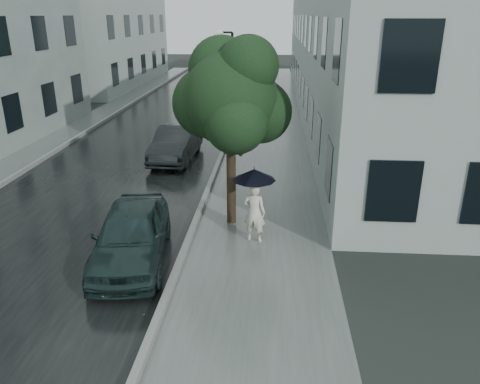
# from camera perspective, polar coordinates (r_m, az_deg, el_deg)

# --- Properties ---
(ground) EXTENTS (120.00, 120.00, 0.00)m
(ground) POSITION_cam_1_polar(r_m,az_deg,el_deg) (10.38, 0.79, -10.67)
(ground) COLOR black
(ground) RESTS_ON ground
(sidewalk) EXTENTS (3.50, 60.00, 0.01)m
(sidewalk) POSITION_cam_1_polar(r_m,az_deg,el_deg) (21.53, 3.41, 6.27)
(sidewalk) COLOR slate
(sidewalk) RESTS_ON ground
(kerb_near) EXTENTS (0.15, 60.00, 0.15)m
(kerb_near) POSITION_cam_1_polar(r_m,az_deg,el_deg) (21.61, -1.46, 6.55)
(kerb_near) COLOR slate
(kerb_near) RESTS_ON ground
(asphalt_road) EXTENTS (6.85, 60.00, 0.00)m
(asphalt_road) POSITION_cam_1_polar(r_m,az_deg,el_deg) (22.24, -10.53, 6.42)
(asphalt_road) COLOR black
(asphalt_road) RESTS_ON ground
(kerb_far) EXTENTS (0.15, 60.00, 0.15)m
(kerb_far) POSITION_cam_1_polar(r_m,az_deg,el_deg) (23.35, -18.93, 6.51)
(kerb_far) COLOR slate
(kerb_far) RESTS_ON ground
(sidewalk_far) EXTENTS (1.70, 60.00, 0.01)m
(sidewalk_far) POSITION_cam_1_polar(r_m,az_deg,el_deg) (23.74, -20.98, 6.30)
(sidewalk_far) COLOR #4C5451
(sidewalk_far) RESTS_ON ground
(building_near) EXTENTS (7.02, 36.00, 9.00)m
(building_near) POSITION_cam_1_polar(r_m,az_deg,el_deg) (28.78, 14.93, 18.40)
(building_near) COLOR #8D9A96
(building_near) RESTS_ON ground
(building_far_b) EXTENTS (7.02, 18.00, 8.00)m
(building_far_b) POSITION_cam_1_polar(r_m,az_deg,el_deg) (41.40, -16.82, 18.10)
(building_far_b) COLOR #8D9A96
(building_far_b) RESTS_ON ground
(pedestrian) EXTENTS (0.63, 0.49, 1.55)m
(pedestrian) POSITION_cam_1_polar(r_m,az_deg,el_deg) (11.71, 1.77, -2.53)
(pedestrian) COLOR beige
(pedestrian) RESTS_ON sidewalk
(umbrella) EXTENTS (1.31, 1.31, 1.04)m
(umbrella) POSITION_cam_1_polar(r_m,az_deg,el_deg) (11.35, 1.74, 2.14)
(umbrella) COLOR black
(umbrella) RESTS_ON ground
(street_tree) EXTENTS (3.15, 2.86, 5.00)m
(street_tree) POSITION_cam_1_polar(r_m,az_deg,el_deg) (12.14, -1.11, 11.53)
(street_tree) COLOR #332619
(street_tree) RESTS_ON ground
(lamp_post) EXTENTS (0.85, 0.35, 4.77)m
(lamp_post) POSITION_cam_1_polar(r_m,az_deg,el_deg) (22.13, -1.35, 13.92)
(lamp_post) COLOR black
(lamp_post) RESTS_ON ground
(car_near) EXTENTS (2.09, 4.09, 1.34)m
(car_near) POSITION_cam_1_polar(r_m,az_deg,el_deg) (11.12, -13.11, -5.03)
(car_near) COLOR #182929
(car_near) RESTS_ON ground
(car_far) EXTENTS (1.55, 4.02, 1.31)m
(car_far) POSITION_cam_1_polar(r_m,az_deg,el_deg) (18.70, -7.80, 5.92)
(car_far) COLOR #232628
(car_far) RESTS_ON ground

